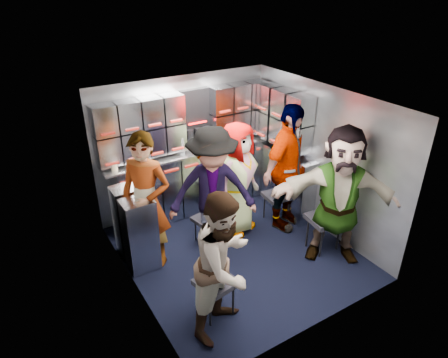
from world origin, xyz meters
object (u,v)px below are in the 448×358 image
attendant_arc_d (287,169)px  jump_seat_near_right (325,221)px  jump_seat_near_left (216,284)px  attendant_arc_c (237,179)px  attendant_arc_e (339,196)px  jump_seat_center (230,203)px  attendant_arc_b (213,192)px  attendant_standing (146,202)px  attendant_arc_a (225,264)px  jump_seat_mid_right (277,197)px  jump_seat_mid_left (207,220)px

attendant_arc_d → jump_seat_near_right: bearing=-103.4°
jump_seat_near_left → jump_seat_near_right: (1.84, 0.27, 0.03)m
attendant_arc_c → attendant_arc_e: attendant_arc_e is taller
jump_seat_center → attendant_arc_b: attendant_arc_b is taller
attendant_standing → attendant_arc_a: 1.44m
jump_seat_mid_right → attendant_standing: attendant_standing is taller
jump_seat_near_left → attendant_arc_c: attendant_arc_c is taller
jump_seat_near_left → jump_seat_center: size_ratio=1.08×
jump_seat_center → attendant_arc_e: size_ratio=0.23×
attendant_arc_b → attendant_arc_e: bearing=-14.0°
attendant_arc_b → attendant_arc_e: (1.28, -0.95, 0.03)m
jump_seat_near_left → jump_seat_near_right: jump_seat_near_right is taller
jump_seat_mid_left → attendant_arc_b: attendant_arc_b is taller
jump_seat_near_left → attendant_arc_e: size_ratio=0.25×
attendant_arc_d → jump_seat_near_left: bearing=-170.6°
attendant_standing → attendant_arc_c: attendant_standing is taller
jump_seat_near_left → attendant_arc_d: (1.75, 1.00, 0.52)m
jump_seat_mid_right → attendant_arc_d: attendant_arc_d is taller
jump_seat_near_left → attendant_arc_b: attendant_arc_b is taller
attendant_arc_c → attendant_arc_e: (0.76, -1.18, 0.09)m
jump_seat_near_left → attendant_arc_b: bearing=61.3°
attendant_arc_c → jump_seat_mid_left: bearing=161.2°
jump_seat_mid_left → attendant_arc_b: bearing=-90.0°
jump_seat_near_right → jump_seat_center: bearing=122.7°
jump_seat_center → attendant_arc_b: 0.85m
jump_seat_near_right → attendant_arc_d: size_ratio=0.27×
attendant_arc_a → attendant_arc_c: bearing=25.2°
jump_seat_near_right → attendant_arc_c: size_ratio=0.30×
jump_seat_center → attendant_standing: 1.46m
attendant_standing → attendant_arc_d: attendant_arc_d is taller
jump_seat_mid_right → attendant_arc_b: size_ratio=0.25×
jump_seat_mid_right → attendant_arc_a: attendant_arc_a is taller
jump_seat_center → attendant_arc_d: attendant_arc_d is taller
jump_seat_mid_left → jump_seat_center: size_ratio=0.93×
jump_seat_mid_left → jump_seat_near_right: (1.28, -0.95, 0.09)m
jump_seat_center → attendant_arc_c: attendant_arc_c is taller
attendant_standing → attendant_arc_b: size_ratio=1.01×
jump_seat_near_left → attendant_standing: attendant_standing is taller
attendant_standing → attendant_arc_b: (0.82, -0.20, -0.01)m
attendant_arc_e → jump_seat_near_left: bearing=-138.6°
jump_seat_near_left → attendant_standing: size_ratio=0.26×
jump_seat_near_left → attendant_arc_a: attendant_arc_a is taller
jump_seat_near_left → jump_seat_mid_right: bearing=33.9°
jump_seat_center → jump_seat_mid_right: size_ratio=0.99×
jump_seat_mid_right → attendant_arc_a: (-1.75, -1.36, 0.42)m
attendant_arc_c → attendant_standing: bearing=157.3°
jump_seat_center → attendant_arc_e: (0.76, -1.36, 0.56)m
attendant_arc_b → jump_seat_mid_left: bearing=112.7°
jump_seat_near_right → attendant_arc_d: (-0.09, 0.73, 0.49)m
jump_seat_center → attendant_standing: size_ratio=0.24×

